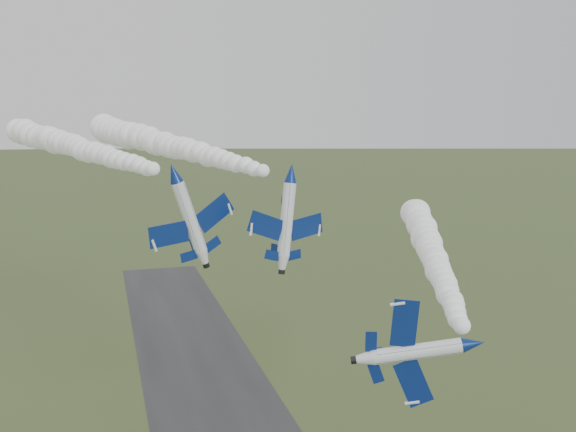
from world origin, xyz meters
The scene contains 6 objects.
jet_lead centered at (14.61, -6.09, 30.36)m, with size 6.72×12.23×10.27m.
smoke_trail_jet_lead centered at (25.93, 22.37, 32.44)m, with size 4.78×54.83×4.78m, color white, non-canonical shape.
jet_pair_left centered at (-9.51, 21.24, 44.62)m, with size 11.28×13.79×4.60m.
smoke_trail_jet_pair_left centered at (-22.22, 56.07, 46.48)m, with size 4.97×66.61×4.97m, color white, non-canonical shape.
jet_pair_right centered at (5.43, 22.12, 44.12)m, with size 11.89×13.76×3.62m.
smoke_trail_jet_pair_right centered at (-6.82, 55.56, 46.38)m, with size 5.59×64.09×5.59m, color white, non-canonical shape.
Camera 1 is at (-18.10, -55.81, 51.39)m, focal length 40.00 mm.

